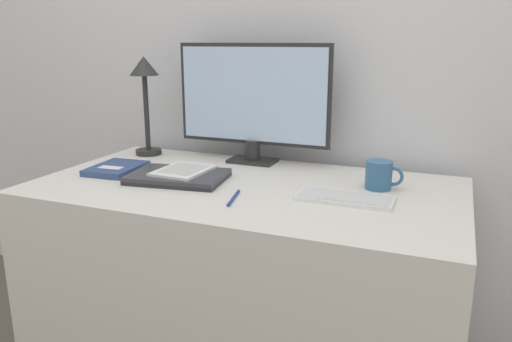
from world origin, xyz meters
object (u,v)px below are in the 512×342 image
monitor (253,100)px  notebook (116,168)px  desk_lamp (145,85)px  ereader (183,170)px  pen (234,198)px  coffee_mug (380,175)px  laptop (178,177)px  keyboard (345,198)px

monitor → notebook: 0.55m
monitor → desk_lamp: 0.45m
ereader → pen: ereader is taller
coffee_mug → pen: bearing=-144.6°
laptop → coffee_mug: (0.63, 0.15, 0.03)m
desk_lamp → coffee_mug: size_ratio=3.34×
coffee_mug → keyboard: bearing=-115.3°
laptop → keyboard: bearing=-0.4°
notebook → coffee_mug: bearing=8.5°
keyboard → notebook: (-0.82, 0.02, 0.00)m
pen → coffee_mug: bearing=35.4°
desk_lamp → notebook: 0.39m
monitor → ereader: bearing=-112.4°
pen → monitor: bearing=105.3°
laptop → ereader: bearing=69.9°
monitor → laptop: size_ratio=1.78×
keyboard → desk_lamp: desk_lamp is taller
notebook → ereader: bearing=1.1°
desk_lamp → coffee_mug: (0.95, -0.14, -0.24)m
monitor → notebook: bearing=-141.9°
keyboard → desk_lamp: 0.96m
keyboard → pen: keyboard is taller
pen → keyboard: bearing=20.3°
monitor → coffee_mug: monitor is taller
ereader → notebook: 0.27m
laptop → monitor: bearing=67.8°
desk_lamp → notebook: (0.05, -0.28, -0.27)m
ereader → desk_lamp: size_ratio=0.52×
notebook → pen: bearing=-14.5°
keyboard → ereader: size_ratio=1.36×
monitor → desk_lamp: bearing=-175.5°
keyboard → coffee_mug: (0.07, 0.16, 0.04)m
laptop → pen: 0.28m
monitor → notebook: size_ratio=2.74×
laptop → coffee_mug: coffee_mug is taller
laptop → notebook: 0.26m
laptop → notebook: bearing=176.2°
notebook → keyboard: bearing=-1.5°
pen → ereader: bearing=150.6°
desk_lamp → pen: (0.57, -0.41, -0.28)m
laptop → ereader: ereader is taller
coffee_mug → desk_lamp: bearing=171.5°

